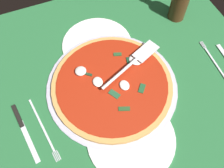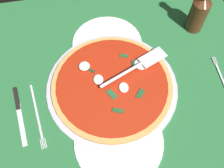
# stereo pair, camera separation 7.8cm
# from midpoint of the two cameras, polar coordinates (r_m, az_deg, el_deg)

# --- Properties ---
(ground_plane) EXTENTS (0.94, 0.94, 0.01)m
(ground_plane) POSITION_cam_midpoint_polar(r_m,az_deg,el_deg) (0.81, 0.81, -0.18)
(ground_plane) COLOR #256435
(pizza_pan) EXTENTS (0.42, 0.42, 0.01)m
(pizza_pan) POSITION_cam_midpoint_polar(r_m,az_deg,el_deg) (0.79, -2.80, -0.79)
(pizza_pan) COLOR #B3B1C4
(pizza_pan) RESTS_ON ground_plane
(dinner_plate_left) EXTENTS (0.26, 0.26, 0.01)m
(dinner_plate_left) POSITION_cam_midpoint_polar(r_m,az_deg,el_deg) (0.73, 1.35, -12.82)
(dinner_plate_left) COLOR silver
(dinner_plate_left) RESTS_ON ground_plane
(dinner_plate_right) EXTENTS (0.25, 0.25, 0.01)m
(dinner_plate_right) POSITION_cam_midpoint_polar(r_m,az_deg,el_deg) (0.90, -6.01, 8.98)
(dinner_plate_right) COLOR white
(dinner_plate_right) RESTS_ON ground_plane
(pizza) EXTENTS (0.39, 0.39, 0.03)m
(pizza) POSITION_cam_midpoint_polar(r_m,az_deg,el_deg) (0.78, -2.84, -0.27)
(pizza) COLOR tan
(pizza) RESTS_ON pizza_pan
(pizza_server) EXTENTS (0.12, 0.24, 0.01)m
(pizza_server) POSITION_cam_midpoint_polar(r_m,az_deg,el_deg) (0.80, 1.86, 4.65)
(pizza_server) COLOR silver
(pizza_server) RESTS_ON pizza
(place_setting_far) EXTENTS (0.22, 0.14, 0.01)m
(place_setting_far) POSITION_cam_midpoint_polar(r_m,az_deg,el_deg) (0.79, -20.74, -9.97)
(place_setting_far) COLOR white
(place_setting_far) RESTS_ON ground_plane
(beer_bottle) EXTENTS (0.06, 0.06, 0.21)m
(beer_bottle) POSITION_cam_midpoint_polar(r_m,az_deg,el_deg) (0.95, 13.33, 18.28)
(beer_bottle) COLOR #4A2915
(beer_bottle) RESTS_ON ground_plane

